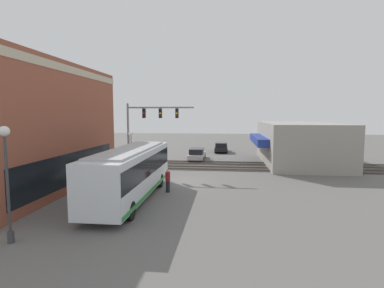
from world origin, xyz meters
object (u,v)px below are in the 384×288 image
pedestrian_near_bus (168,181)px  parked_car_silver (197,154)px  streetlamp (7,174)px  parked_car_black (221,148)px  crossing_signal (131,148)px  pedestrian_at_crossing (134,165)px  city_bus (131,171)px

pedestrian_near_bus → parked_car_silver: bearing=-2.2°
streetlamp → pedestrian_near_bus: 10.54m
parked_car_black → pedestrian_near_bus: (-22.84, 3.40, 0.18)m
crossing_signal → streetlamp: streetlamp is taller
streetlamp → pedestrian_near_bus: size_ratio=3.05×
parked_car_silver → streetlamp: bearing=166.8°
parked_car_silver → pedestrian_near_bus: pedestrian_near_bus is taller
parked_car_silver → pedestrian_near_bus: bearing=177.8°
pedestrian_near_bus → pedestrian_at_crossing: 7.52m
city_bus → crossing_signal: (8.65, 2.80, 0.47)m
streetlamp → city_bus: bearing=-23.7°
pedestrian_near_bus → streetlamp: bearing=150.5°
crossing_signal → pedestrian_at_crossing: 1.64m
city_bus → pedestrian_at_crossing: 8.48m
parked_car_silver → parked_car_black: same height
streetlamp → pedestrian_at_crossing: 15.25m
city_bus → streetlamp: size_ratio=2.22×
crossing_signal → streetlamp: (-15.67, 0.28, 0.69)m
crossing_signal → city_bus: bearing=-162.1°
city_bus → streetlamp: streetlamp is taller
streetlamp → pedestrian_at_crossing: (15.08, -0.69, -2.17)m
city_bus → pedestrian_near_bus: 2.97m
parked_car_silver → pedestrian_near_bus: size_ratio=2.97×
parked_car_silver → parked_car_black: bearing=-20.2°
parked_car_black → pedestrian_near_bus: 23.10m
crossing_signal → pedestrian_near_bus: size_ratio=2.32×
parked_car_black → pedestrian_at_crossing: pedestrian_at_crossing is taller
parked_car_silver → pedestrian_near_bus: 15.26m
city_bus → parked_car_black: bearing=-12.3°
pedestrian_at_crossing → crossing_signal: bearing=34.9°
parked_car_black → pedestrian_at_crossing: 18.46m
city_bus → parked_car_silver: (17.21, -2.60, -1.17)m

